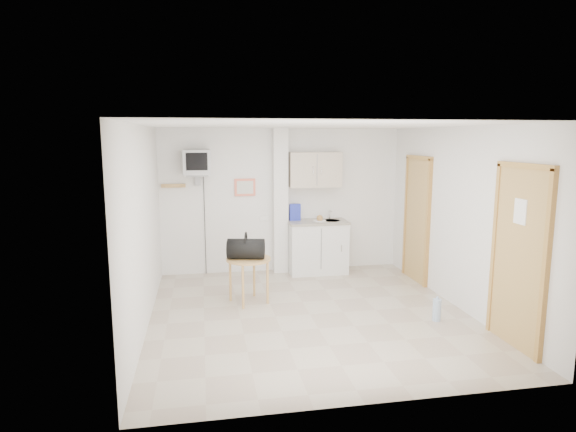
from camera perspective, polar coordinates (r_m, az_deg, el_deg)
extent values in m
plane|color=#B5A893|center=(6.61, 2.59, -11.56)|extent=(4.50, 4.50, 0.00)
cube|color=white|center=(8.46, -0.72, 1.83)|extent=(4.20, 0.04, 2.50)
cube|color=white|center=(4.16, 9.60, -6.22)|extent=(4.20, 0.04, 2.50)
cube|color=white|center=(6.16, -16.74, -1.40)|extent=(0.04, 4.50, 2.50)
cube|color=white|center=(7.04, 19.58, -0.25)|extent=(0.04, 4.50, 2.50)
cube|color=white|center=(6.18, 2.76, 10.66)|extent=(4.20, 4.50, 0.04)
cube|color=white|center=(8.34, -0.93, 1.72)|extent=(0.25, 0.22, 2.50)
cube|color=#EF7056|center=(8.33, -5.12, 3.41)|extent=(0.36, 0.03, 0.30)
cube|color=silver|center=(8.31, -5.11, 3.39)|extent=(0.28, 0.01, 0.22)
cube|color=tan|center=(8.29, -13.42, 3.51)|extent=(0.40, 0.05, 0.06)
cube|color=white|center=(8.44, -2.84, -0.25)|extent=(0.15, 0.02, 0.08)
cylinder|color=tan|center=(8.24, -14.49, 3.36)|extent=(0.02, 0.08, 0.02)
cylinder|color=tan|center=(8.23, -12.40, 3.43)|extent=(0.02, 0.08, 0.02)
cube|color=brown|center=(8.16, 15.01, -0.54)|extent=(0.04, 0.75, 2.00)
cube|color=brown|center=(8.16, 14.98, -0.55)|extent=(0.06, 0.87, 2.06)
cube|color=brown|center=(5.96, 25.66, -4.65)|extent=(0.04, 0.82, 2.02)
cube|color=brown|center=(5.96, 25.63, -4.66)|extent=(0.06, 0.94, 2.08)
cube|color=white|center=(5.85, 25.84, 0.47)|extent=(0.01, 0.20, 0.28)
cube|color=silver|center=(8.45, 3.49, -3.78)|extent=(1.00, 0.55, 0.88)
cube|color=gray|center=(8.36, 3.52, -0.71)|extent=(1.03, 0.58, 0.04)
cylinder|color=#B7B7BA|center=(8.42, 5.18, -0.69)|extent=(0.30, 0.30, 0.05)
cylinder|color=#B7B7BA|center=(8.54, 4.94, 0.17)|extent=(0.02, 0.02, 0.16)
cylinder|color=#B7B7BA|center=(8.47, 5.05, 0.61)|extent=(0.02, 0.13, 0.02)
cube|color=#BFB09B|center=(8.35, 3.20, 5.51)|extent=(0.90, 0.32, 0.60)
cube|color=#232FAE|center=(8.36, 0.84, 0.46)|extent=(0.19, 0.07, 0.29)
cylinder|color=white|center=(8.32, 3.78, -0.56)|extent=(0.22, 0.22, 0.01)
sphere|color=tan|center=(8.31, 3.78, -0.25)|extent=(0.11, 0.11, 0.11)
cube|color=slate|center=(8.13, -10.70, 4.77)|extent=(0.36, 0.32, 0.02)
cube|color=slate|center=(8.27, -10.68, 4.28)|extent=(0.10, 0.06, 0.20)
cube|color=#AFAFB2|center=(8.05, -10.75, 6.29)|extent=(0.44, 0.42, 0.40)
cube|color=black|center=(7.83, -10.76, 6.35)|extent=(0.34, 0.02, 0.28)
cylinder|color=black|center=(8.38, -9.83, -1.04)|extent=(0.01, 0.01, 1.73)
cylinder|color=tan|center=(6.89, -4.71, -5.11)|extent=(0.64, 0.64, 0.03)
cylinder|color=tan|center=(6.91, -2.44, -7.87)|extent=(0.04, 0.04, 0.63)
cylinder|color=tan|center=(7.24, -4.04, -7.09)|extent=(0.04, 0.04, 0.63)
cylinder|color=tan|center=(7.06, -6.86, -7.55)|extent=(0.04, 0.04, 0.63)
cylinder|color=tan|center=(6.73, -5.35, -8.39)|extent=(0.04, 0.04, 0.63)
cylinder|color=black|center=(6.82, -5.01, -3.89)|extent=(0.57, 0.39, 0.29)
torus|color=black|center=(6.80, -5.02, -2.80)|extent=(0.07, 0.22, 0.22)
cylinder|color=#97B0CF|center=(6.63, 17.22, -10.59)|extent=(0.11, 0.11, 0.29)
cylinder|color=#97B0CF|center=(6.58, 17.29, -9.25)|extent=(0.03, 0.03, 0.04)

